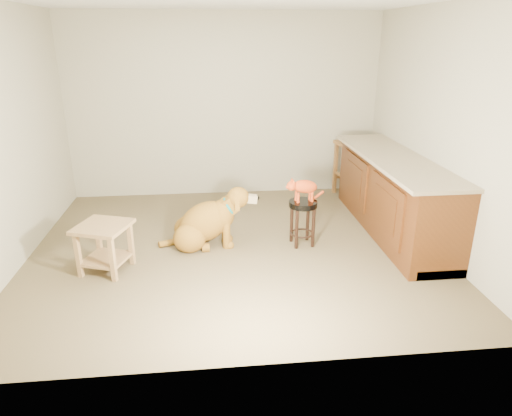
{
  "coord_description": "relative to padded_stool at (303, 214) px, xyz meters",
  "views": [
    {
      "loc": [
        -0.26,
        -4.7,
        2.25
      ],
      "look_at": [
        0.25,
        0.06,
        0.45
      ],
      "focal_mm": 32.0,
      "sensor_mm": 36.0,
      "label": 1
    }
  ],
  "objects": [
    {
      "name": "side_table",
      "position": [
        -2.11,
        -0.41,
        -0.04
      ],
      "size": [
        0.62,
        0.62,
        0.5
      ],
      "rotation": [
        0.0,
        0.0,
        -0.34
      ],
      "color": "olive",
      "rests_on": "ground"
    },
    {
      "name": "cabinet_run",
      "position": [
        1.16,
        0.28,
        0.07
      ],
      "size": [
        0.7,
        2.56,
        0.94
      ],
      "color": "#4A250D",
      "rests_on": "ground"
    },
    {
      "name": "tabby_kitten",
      "position": [
        -0.01,
        -0.0,
        0.32
      ],
      "size": [
        0.47,
        0.22,
        0.3
      ],
      "rotation": [
        0.0,
        0.0,
        0.11
      ],
      "color": "#A93510",
      "rests_on": "padded_stool"
    },
    {
      "name": "golden_retriever",
      "position": [
        -1.1,
        0.08,
        -0.1
      ],
      "size": [
        1.16,
        0.57,
        0.74
      ],
      "rotation": [
        0.0,
        0.0,
        0.02
      ],
      "color": "brown",
      "rests_on": "ground"
    },
    {
      "name": "padded_stool",
      "position": [
        0.0,
        0.0,
        0.0
      ],
      "size": [
        0.32,
        0.32,
        0.53
      ],
      "rotation": [
        0.0,
        0.0,
        0.11
      ],
      "color": "black",
      "rests_on": "ground"
    },
    {
      "name": "floor",
      "position": [
        -0.78,
        -0.02,
        -0.37
      ],
      "size": [
        4.5,
        4.0,
        0.01
      ],
      "primitive_type": "cube",
      "color": "brown",
      "rests_on": "ground"
    },
    {
      "name": "room_shell",
      "position": [
        -0.78,
        -0.02,
        1.3
      ],
      "size": [
        4.54,
        4.04,
        2.62
      ],
      "color": "#9C967D",
      "rests_on": "ground"
    },
    {
      "name": "wood_stool",
      "position": [
        1.07,
        1.64,
        0.05
      ],
      "size": [
        0.51,
        0.51,
        0.82
      ],
      "rotation": [
        0.0,
        0.0,
        0.17
      ],
      "color": "brown",
      "rests_on": "ground"
    }
  ]
}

